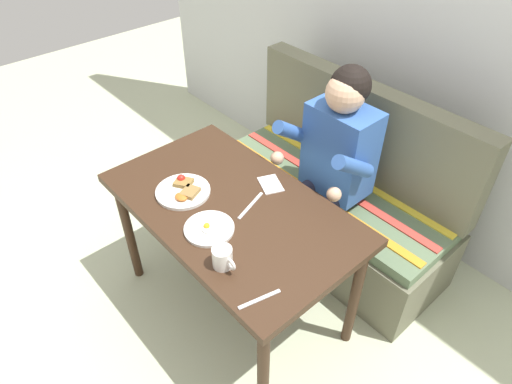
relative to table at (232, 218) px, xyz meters
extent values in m
plane|color=beige|center=(0.00, 0.00, -0.65)|extent=(8.00, 8.00, 0.00)
cube|color=silver|center=(0.00, 1.27, 0.65)|extent=(4.40, 0.10, 2.60)
cube|color=#392416|center=(0.00, 0.00, 0.06)|extent=(1.20, 0.70, 0.04)
cylinder|color=#392416|center=(-0.54, -0.29, -0.30)|extent=(0.05, 0.05, 0.69)
cylinder|color=#392416|center=(0.54, -0.29, -0.30)|extent=(0.05, 0.05, 0.69)
cylinder|color=#392416|center=(-0.54, 0.29, -0.30)|extent=(0.05, 0.05, 0.69)
cylinder|color=#392416|center=(0.54, 0.29, -0.30)|extent=(0.05, 0.05, 0.69)
cube|color=#66654F|center=(0.00, 0.72, -0.45)|extent=(1.44, 0.56, 0.40)
cube|color=#5C7252|center=(0.00, 0.72, -0.22)|extent=(1.40, 0.52, 0.06)
cube|color=#66654F|center=(0.00, 0.94, 0.08)|extent=(1.44, 0.12, 0.54)
cube|color=orange|center=(0.00, 0.58, -0.18)|extent=(1.38, 0.05, 0.01)
cube|color=#C63D33|center=(0.00, 0.72, -0.18)|extent=(1.38, 0.05, 0.01)
cube|color=yellow|center=(0.00, 0.86, -0.18)|extent=(1.38, 0.05, 0.01)
cube|color=#335CA7|center=(0.07, 0.66, 0.11)|extent=(0.34, 0.22, 0.48)
sphere|color=#DBAD89|center=(0.07, 0.64, 0.44)|extent=(0.19, 0.19, 0.19)
sphere|color=black|center=(0.07, 0.67, 0.47)|extent=(0.19, 0.19, 0.19)
cylinder|color=#335CA7|center=(-0.12, 0.52, 0.18)|extent=(0.07, 0.29, 0.23)
cylinder|color=#335CA7|center=(0.26, 0.52, 0.18)|extent=(0.07, 0.29, 0.23)
sphere|color=#DBAD89|center=(-0.12, 0.40, 0.08)|extent=(0.07, 0.07, 0.07)
sphere|color=#DBAD89|center=(0.26, 0.40, 0.08)|extent=(0.07, 0.07, 0.07)
cylinder|color=#232333|center=(-0.02, 0.49, -0.13)|extent=(0.09, 0.34, 0.09)
cylinder|color=#232333|center=(-0.02, 0.32, -0.39)|extent=(0.08, 0.08, 0.52)
cube|color=black|center=(-0.02, 0.26, -0.62)|extent=(0.09, 0.20, 0.05)
cylinder|color=#232333|center=(0.15, 0.49, -0.13)|extent=(0.09, 0.34, 0.09)
cylinder|color=#232333|center=(0.15, 0.32, -0.39)|extent=(0.08, 0.08, 0.52)
cube|color=black|center=(0.15, 0.26, -0.62)|extent=(0.09, 0.20, 0.05)
cylinder|color=white|center=(-0.21, -0.11, 0.09)|extent=(0.25, 0.25, 0.02)
cube|color=olive|center=(-0.24, -0.09, 0.11)|extent=(0.10, 0.10, 0.02)
cube|color=olive|center=(-0.17, -0.10, 0.11)|extent=(0.09, 0.10, 0.02)
sphere|color=red|center=(-0.27, -0.08, 0.12)|extent=(0.04, 0.04, 0.04)
ellipsoid|color=#CC6623|center=(-0.17, -0.15, 0.11)|extent=(0.06, 0.05, 0.02)
cylinder|color=white|center=(0.06, -0.17, 0.09)|extent=(0.21, 0.21, 0.01)
ellipsoid|color=white|center=(0.06, -0.17, 0.10)|extent=(0.09, 0.08, 0.01)
sphere|color=yellow|center=(0.06, -0.18, 0.11)|extent=(0.03, 0.03, 0.03)
cylinder|color=white|center=(0.25, -0.25, 0.13)|extent=(0.08, 0.08, 0.09)
cylinder|color=brown|center=(0.25, -0.25, 0.16)|extent=(0.07, 0.07, 0.01)
torus|color=white|center=(0.30, -0.25, 0.13)|extent=(0.05, 0.01, 0.05)
cube|color=silver|center=(0.02, 0.23, 0.09)|extent=(0.16, 0.14, 0.01)
cube|color=silver|center=(0.47, -0.25, 0.08)|extent=(0.05, 0.17, 0.00)
cube|color=silver|center=(0.06, 0.06, 0.08)|extent=(0.08, 0.19, 0.00)
camera|label=1|loc=(1.21, -0.92, 1.43)|focal=31.76mm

